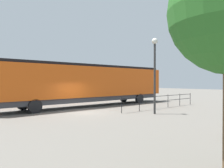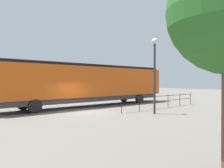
% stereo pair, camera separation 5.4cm
% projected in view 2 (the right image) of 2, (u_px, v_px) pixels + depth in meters
% --- Properties ---
extents(ground_plane, '(120.00, 120.00, 0.00)m').
position_uv_depth(ground_plane, '(83.00, 112.00, 17.95)').
color(ground_plane, '#666059').
extents(locomotive, '(2.82, 18.87, 4.10)m').
position_uv_depth(locomotive, '(93.00, 83.00, 22.62)').
color(locomotive, '#D15114').
rests_on(locomotive, ground_plane).
extents(lamp_post, '(0.44, 0.44, 5.72)m').
position_uv_depth(lamp_post, '(155.00, 64.00, 16.92)').
color(lamp_post, '#2D2D2D').
rests_on(lamp_post, ground_plane).
extents(platform_fence, '(0.05, 10.26, 1.22)m').
position_uv_depth(platform_fence, '(162.00, 100.00, 20.68)').
color(platform_fence, black).
rests_on(platform_fence, ground_plane).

